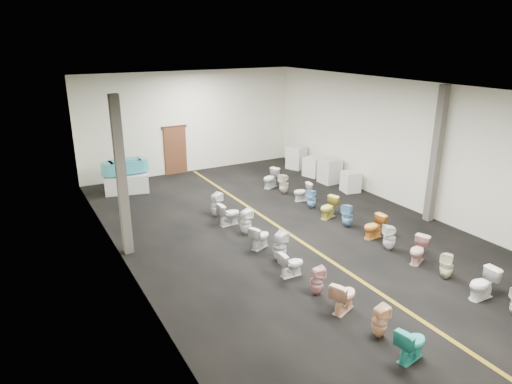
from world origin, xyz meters
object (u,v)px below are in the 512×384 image
at_px(toilet_left_5, 280,247).
at_px(toilet_left_8, 229,214).
at_px(toilet_right_1, 483,284).
at_px(toilet_right_9, 302,192).
at_px(toilet_right_6, 347,215).
at_px(toilet_right_11, 271,178).
at_px(toilet_left_2, 344,296).
at_px(toilet_left_1, 380,321).
at_px(toilet_left_4, 291,264).
at_px(toilet_left_0, 411,343).
at_px(toilet_right_3, 418,250).
at_px(toilet_left_7, 246,222).
at_px(toilet_right_10, 284,184).
at_px(toilet_left_6, 260,237).
at_px(appliance_crate_a, 351,182).
at_px(appliance_crate_b, 330,171).
at_px(toilet_right_8, 312,199).
at_px(bathtub, 125,166).
at_px(toilet_right_7, 329,208).
at_px(toilet_left_9, 216,205).
at_px(appliance_crate_c, 314,167).
at_px(toilet_right_5, 374,227).
at_px(toilet_right_4, 390,238).
at_px(toilet_left_3, 317,281).
at_px(appliance_crate_d, 296,157).

xyz_separation_m(toilet_left_5, toilet_left_8, (-0.11, 2.99, -0.05)).
relative_size(toilet_right_1, toilet_right_9, 1.09).
bearing_deg(toilet_right_6, toilet_right_11, 156.17).
height_order(toilet_left_2, toilet_left_5, toilet_left_5).
xyz_separation_m(toilet_left_1, toilet_left_4, (-0.19, 3.01, -0.02)).
relative_size(toilet_left_2, toilet_left_8, 0.99).
bearing_deg(toilet_left_0, toilet_right_6, -38.59).
bearing_deg(toilet_right_9, toilet_right_3, 9.85).
relative_size(toilet_right_1, toilet_right_11, 0.96).
bearing_deg(toilet_right_6, toilet_left_7, -134.06).
bearing_deg(toilet_right_10, toilet_left_6, -49.43).
distance_m(appliance_crate_a, toilet_left_0, 10.06).
bearing_deg(toilet_right_6, appliance_crate_b, 124.28).
bearing_deg(toilet_right_8, toilet_right_1, -14.85).
bearing_deg(toilet_left_6, toilet_right_3, -153.72).
bearing_deg(toilet_right_10, bathtub, -129.61).
bearing_deg(toilet_right_10, toilet_right_7, -9.55).
xyz_separation_m(toilet_left_6, toilet_left_9, (-0.08, 2.90, 0.07)).
xyz_separation_m(toilet_left_1, toilet_right_9, (3.31, 7.59, -0.01)).
xyz_separation_m(toilet_left_0, toilet_right_10, (3.12, 9.45, 0.05)).
distance_m(appliance_crate_a, appliance_crate_c, 2.47).
distance_m(toilet_left_8, toilet_right_8, 3.27).
height_order(toilet_left_2, toilet_right_6, toilet_right_6).
bearing_deg(toilet_left_2, toilet_left_8, -20.92).
height_order(appliance_crate_a, toilet_right_7, appliance_crate_a).
distance_m(toilet_right_5, toilet_right_6, 1.08).
height_order(toilet_left_7, toilet_left_9, toilet_left_9).
height_order(toilet_left_4, toilet_right_9, toilet_right_9).
distance_m(toilet_right_7, toilet_right_10, 2.89).
bearing_deg(toilet_right_4, toilet_right_10, -160.52).
xyz_separation_m(toilet_left_3, toilet_left_9, (-0.02, 5.78, 0.06)).
relative_size(toilet_left_5, toilet_right_3, 1.17).
distance_m(toilet_left_0, toilet_right_11, 10.81).
bearing_deg(appliance_crate_a, bathtub, 151.42).
bearing_deg(toilet_left_6, toilet_right_6, -113.10).
bearing_deg(toilet_left_6, toilet_left_9, -21.10).
bearing_deg(toilet_right_11, toilet_left_6, -57.40).
xyz_separation_m(appliance_crate_b, appliance_crate_d, (0.00, 2.52, 0.00)).
relative_size(toilet_left_1, toilet_left_9, 0.86).
distance_m(toilet_left_5, toilet_left_6, 0.98).
relative_size(toilet_left_5, toilet_left_6, 1.21).
relative_size(appliance_crate_a, toilet_right_3, 1.12).
bearing_deg(appliance_crate_d, toilet_left_9, -147.53).
bearing_deg(toilet_left_8, bathtub, 20.29).
distance_m(appliance_crate_d, toilet_right_10, 3.73).
xyz_separation_m(appliance_crate_d, toilet_left_9, (-5.78, -3.68, -0.11)).
height_order(toilet_left_2, toilet_left_7, toilet_left_7).
bearing_deg(toilet_right_8, appliance_crate_a, 92.66).
relative_size(toilet_right_4, toilet_right_5, 1.06).
height_order(appliance_crate_d, toilet_right_10, appliance_crate_d).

